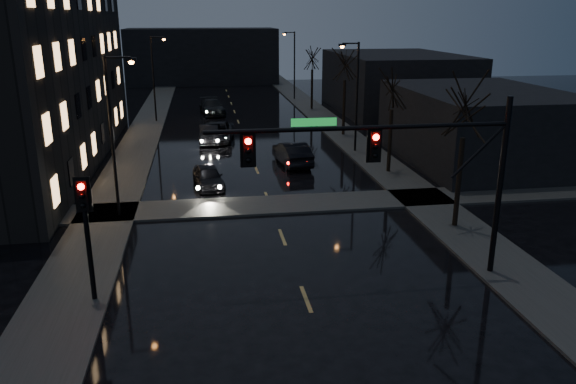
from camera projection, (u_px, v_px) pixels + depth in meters
name	position (u px, v px, depth m)	size (l,w,h in m)	color
sidewalk_left	(139.00, 144.00, 44.43)	(3.00, 140.00, 0.12)	#2D2D2B
sidewalk_right	(347.00, 137.00, 46.89)	(3.00, 140.00, 0.12)	#2D2D2B
sidewalk_cross	(270.00, 205.00, 30.10)	(40.00, 3.00, 0.12)	#2D2D2B
commercial_right_near	(480.00, 126.00, 38.68)	(10.00, 14.00, 5.00)	black
commercial_right_far	(395.00, 83.00, 59.49)	(12.00, 18.00, 6.00)	black
far_block	(202.00, 56.00, 84.59)	(22.00, 10.00, 8.00)	black
signal_mast	(407.00, 157.00, 20.25)	(11.11, 0.41, 7.00)	black
signal_pole_left	(86.00, 222.00, 19.16)	(0.35, 0.41, 4.53)	black
tree_near	(467.00, 98.00, 25.23)	(3.52, 3.52, 8.08)	black
tree_mid_a	(393.00, 82.00, 34.77)	(3.30, 3.30, 7.58)	black
tree_mid_b	(345.00, 56.00, 45.85)	(3.74, 3.74, 8.59)	black
tree_far	(312.00, 53.00, 59.22)	(3.43, 3.43, 7.88)	black
streetlight_l_near	(115.00, 124.00, 27.12)	(1.53, 0.28, 8.00)	black
streetlight_l_far	(155.00, 72.00, 52.57)	(1.53, 0.28, 8.00)	black
streetlight_r_mid	(354.00, 88.00, 40.63)	(1.53, 0.28, 8.00)	black
streetlight_r_far	(293.00, 60.00, 67.03)	(1.53, 0.28, 8.00)	black
oncoming_car_a	(208.00, 177.00, 33.21)	(1.56, 3.88, 1.32)	black
oncoming_car_b	(209.00, 134.00, 44.85)	(1.47, 4.22, 1.39)	black
oncoming_car_c	(217.00, 132.00, 45.56)	(2.51, 5.44, 1.51)	black
oncoming_car_d	(212.00, 107.00, 57.89)	(2.19, 5.38, 1.56)	black
lead_car	(292.00, 153.00, 38.25)	(1.69, 4.84, 1.60)	black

